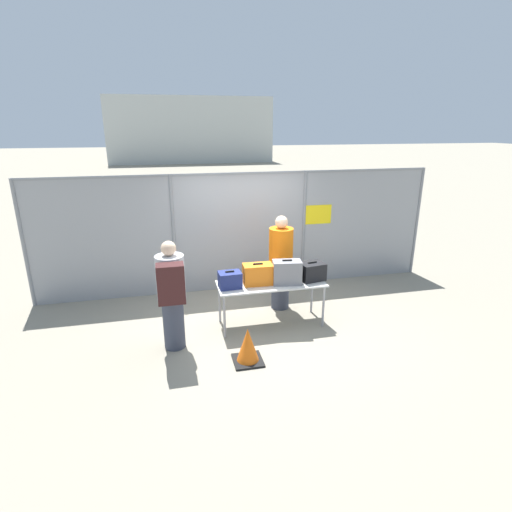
{
  "coord_description": "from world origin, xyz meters",
  "views": [
    {
      "loc": [
        -1.47,
        -6.14,
        3.27
      ],
      "look_at": [
        0.05,
        0.43,
        1.05
      ],
      "focal_mm": 28.0,
      "sensor_mm": 36.0,
      "label": 1
    }
  ],
  "objects_px": {
    "traveler_hooded": "(172,292)",
    "security_worker_near": "(281,262)",
    "suitcase_orange": "(258,274)",
    "suitcase_black": "(312,271)",
    "utility_trailer": "(294,239)",
    "traffic_cone": "(248,346)",
    "suitcase_grey": "(287,272)",
    "suitcase_navy": "(230,280)",
    "inspection_table": "(271,287)"
  },
  "relations": [
    {
      "from": "suitcase_orange",
      "to": "traffic_cone",
      "type": "distance_m",
      "value": 1.32
    },
    {
      "from": "suitcase_orange",
      "to": "suitcase_navy",
      "type": "bearing_deg",
      "value": -173.43
    },
    {
      "from": "suitcase_grey",
      "to": "traffic_cone",
      "type": "distance_m",
      "value": 1.48
    },
    {
      "from": "inspection_table",
      "to": "suitcase_orange",
      "type": "distance_m",
      "value": 0.32
    },
    {
      "from": "traveler_hooded",
      "to": "traffic_cone",
      "type": "relative_size",
      "value": 3.21
    },
    {
      "from": "inspection_table",
      "to": "utility_trailer",
      "type": "bearing_deg",
      "value": 66.33
    },
    {
      "from": "suitcase_black",
      "to": "security_worker_near",
      "type": "xyz_separation_m",
      "value": [
        -0.37,
        0.6,
        0.0
      ]
    },
    {
      "from": "inspection_table",
      "to": "suitcase_orange",
      "type": "height_order",
      "value": "suitcase_orange"
    },
    {
      "from": "suitcase_orange",
      "to": "utility_trailer",
      "type": "distance_m",
      "value": 4.22
    },
    {
      "from": "suitcase_navy",
      "to": "traveler_hooded",
      "type": "xyz_separation_m",
      "value": [
        -0.93,
        -0.41,
        0.05
      ]
    },
    {
      "from": "traveler_hooded",
      "to": "suitcase_grey",
      "type": "bearing_deg",
      "value": 19.34
    },
    {
      "from": "traveler_hooded",
      "to": "utility_trailer",
      "type": "height_order",
      "value": "traveler_hooded"
    },
    {
      "from": "suitcase_orange",
      "to": "suitcase_black",
      "type": "bearing_deg",
      "value": -1.42
    },
    {
      "from": "suitcase_navy",
      "to": "traffic_cone",
      "type": "xyz_separation_m",
      "value": [
        0.08,
        -1.01,
        -0.65
      ]
    },
    {
      "from": "security_worker_near",
      "to": "suitcase_orange",
      "type": "bearing_deg",
      "value": 28.79
    },
    {
      "from": "security_worker_near",
      "to": "suitcase_grey",
      "type": "bearing_deg",
      "value": 65.09
    },
    {
      "from": "traffic_cone",
      "to": "security_worker_near",
      "type": "bearing_deg",
      "value": 59.65
    },
    {
      "from": "suitcase_grey",
      "to": "suitcase_black",
      "type": "distance_m",
      "value": 0.47
    },
    {
      "from": "suitcase_grey",
      "to": "traffic_cone",
      "type": "height_order",
      "value": "suitcase_grey"
    },
    {
      "from": "inspection_table",
      "to": "suitcase_navy",
      "type": "relative_size",
      "value": 4.85
    },
    {
      "from": "suitcase_black",
      "to": "security_worker_near",
      "type": "height_order",
      "value": "security_worker_near"
    },
    {
      "from": "suitcase_navy",
      "to": "suitcase_black",
      "type": "bearing_deg",
      "value": 1.29
    },
    {
      "from": "traveler_hooded",
      "to": "traffic_cone",
      "type": "bearing_deg",
      "value": -22.35
    },
    {
      "from": "suitcase_navy",
      "to": "utility_trailer",
      "type": "xyz_separation_m",
      "value": [
        2.35,
        3.8,
        -0.51
      ]
    },
    {
      "from": "security_worker_near",
      "to": "utility_trailer",
      "type": "relative_size",
      "value": 0.4
    },
    {
      "from": "suitcase_navy",
      "to": "utility_trailer",
      "type": "bearing_deg",
      "value": 58.23
    },
    {
      "from": "inspection_table",
      "to": "utility_trailer",
      "type": "relative_size",
      "value": 0.41
    },
    {
      "from": "suitcase_grey",
      "to": "utility_trailer",
      "type": "height_order",
      "value": "suitcase_grey"
    },
    {
      "from": "suitcase_black",
      "to": "traveler_hooded",
      "type": "distance_m",
      "value": 2.39
    },
    {
      "from": "suitcase_black",
      "to": "utility_trailer",
      "type": "bearing_deg",
      "value": 76.01
    },
    {
      "from": "suitcase_navy",
      "to": "suitcase_black",
      "type": "distance_m",
      "value": 1.41
    },
    {
      "from": "traffic_cone",
      "to": "utility_trailer",
      "type": "bearing_deg",
      "value": 64.68
    },
    {
      "from": "security_worker_near",
      "to": "traffic_cone",
      "type": "height_order",
      "value": "security_worker_near"
    },
    {
      "from": "inspection_table",
      "to": "traffic_cone",
      "type": "xyz_separation_m",
      "value": [
        -0.62,
        -1.04,
        -0.45
      ]
    },
    {
      "from": "traveler_hooded",
      "to": "utility_trailer",
      "type": "xyz_separation_m",
      "value": [
        3.28,
        4.21,
        -0.55
      ]
    },
    {
      "from": "utility_trailer",
      "to": "suitcase_navy",
      "type": "bearing_deg",
      "value": -121.77
    },
    {
      "from": "suitcase_orange",
      "to": "traffic_cone",
      "type": "relative_size",
      "value": 0.93
    },
    {
      "from": "inspection_table",
      "to": "traveler_hooded",
      "type": "height_order",
      "value": "traveler_hooded"
    },
    {
      "from": "traveler_hooded",
      "to": "security_worker_near",
      "type": "distance_m",
      "value": 2.23
    },
    {
      "from": "inspection_table",
      "to": "suitcase_navy",
      "type": "distance_m",
      "value": 0.73
    },
    {
      "from": "traveler_hooded",
      "to": "utility_trailer",
      "type": "distance_m",
      "value": 5.36
    },
    {
      "from": "suitcase_orange",
      "to": "traffic_cone",
      "type": "bearing_deg",
      "value": -110.57
    },
    {
      "from": "suitcase_black",
      "to": "traveler_hooded",
      "type": "height_order",
      "value": "traveler_hooded"
    },
    {
      "from": "suitcase_navy",
      "to": "security_worker_near",
      "type": "bearing_deg",
      "value": 31.43
    },
    {
      "from": "suitcase_grey",
      "to": "traffic_cone",
      "type": "relative_size",
      "value": 0.94
    },
    {
      "from": "suitcase_navy",
      "to": "suitcase_grey",
      "type": "distance_m",
      "value": 0.95
    },
    {
      "from": "suitcase_grey",
      "to": "security_worker_near",
      "type": "bearing_deg",
      "value": 82.17
    },
    {
      "from": "suitcase_navy",
      "to": "traffic_cone",
      "type": "relative_size",
      "value": 0.7
    },
    {
      "from": "utility_trailer",
      "to": "traveler_hooded",
      "type": "bearing_deg",
      "value": -127.99
    },
    {
      "from": "suitcase_orange",
      "to": "security_worker_near",
      "type": "height_order",
      "value": "security_worker_near"
    }
  ]
}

